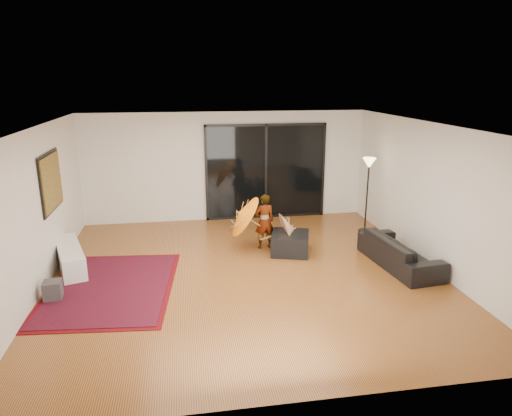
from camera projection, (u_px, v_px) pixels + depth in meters
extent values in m
plane|color=#A55B2D|center=(247.00, 274.00, 8.40)|extent=(7.00, 7.00, 0.00)
plane|color=white|center=(246.00, 126.00, 7.65)|extent=(7.00, 7.00, 0.00)
plane|color=silver|center=(226.00, 167.00, 11.34)|extent=(7.00, 0.00, 7.00)
plane|color=silver|center=(294.00, 293.00, 4.70)|extent=(7.00, 0.00, 7.00)
plane|color=silver|center=(35.00, 213.00, 7.48)|extent=(0.00, 7.00, 7.00)
plane|color=silver|center=(430.00, 196.00, 8.57)|extent=(0.00, 7.00, 7.00)
cube|color=black|center=(266.00, 172.00, 11.51)|extent=(3.00, 0.04, 2.40)
cube|color=black|center=(266.00, 125.00, 11.17)|extent=(3.06, 0.06, 0.06)
cube|color=black|center=(266.00, 216.00, 11.82)|extent=(3.06, 0.06, 0.06)
cube|color=black|center=(266.00, 172.00, 11.49)|extent=(0.06, 0.06, 2.40)
cube|color=black|center=(51.00, 182.00, 8.35)|extent=(0.02, 1.28, 1.08)
cube|color=#205124|center=(52.00, 182.00, 8.35)|extent=(0.03, 1.18, 0.98)
cube|color=white|center=(70.00, 257.00, 8.60)|extent=(0.88, 1.64, 0.44)
cube|color=#424244|center=(53.00, 290.00, 7.41)|extent=(0.30, 0.30, 0.32)
cube|color=#59070E|center=(111.00, 287.00, 7.86)|extent=(2.34, 3.08, 0.01)
cube|color=maroon|center=(111.00, 287.00, 7.86)|extent=(2.17, 2.91, 0.02)
imported|color=black|center=(400.00, 252.00, 8.70)|extent=(0.97, 2.03, 0.57)
cube|color=black|center=(290.00, 243.00, 9.37)|extent=(0.93, 0.93, 0.43)
cylinder|color=black|center=(365.00, 230.00, 10.75)|extent=(0.30, 0.30, 0.03)
cylinder|color=black|center=(367.00, 198.00, 10.53)|extent=(0.04, 0.04, 1.61)
cone|color=#FFD899|center=(369.00, 163.00, 10.30)|extent=(0.30, 0.30, 0.24)
imported|color=#999999|center=(264.00, 221.00, 9.55)|extent=(0.47, 0.34, 1.17)
cone|color=orange|center=(239.00, 217.00, 9.38)|extent=(0.67, 0.94, 0.87)
cylinder|color=tan|center=(239.00, 232.00, 9.47)|extent=(0.43, 0.02, 0.30)
cylinder|color=tan|center=(238.00, 212.00, 9.35)|extent=(0.05, 0.02, 0.05)
cone|color=silver|center=(294.00, 226.00, 9.52)|extent=(0.41, 0.81, 0.83)
cylinder|color=tan|center=(293.00, 242.00, 9.63)|extent=(0.53, 0.02, 0.18)
cylinder|color=tan|center=(294.00, 221.00, 9.49)|extent=(0.05, 0.02, 0.04)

